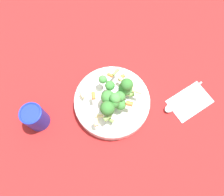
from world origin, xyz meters
TOP-DOWN VIEW (x-y plane):
  - ground_plane at (0.00, 0.00)m, footprint 3.00×3.00m
  - bowl at (0.00, 0.00)m, footprint 0.25×0.25m
  - pasta_salad at (-0.01, -0.01)m, footprint 0.17×0.19m
  - cup at (-0.01, 0.25)m, footprint 0.07×0.07m
  - napkin at (-0.05, -0.26)m, footprint 0.14×0.17m
  - spoon at (-0.05, -0.22)m, footprint 0.09×0.16m

SIDE VIEW (x-z plane):
  - ground_plane at x=0.00m, z-range 0.00..0.00m
  - napkin at x=-0.05m, z-range 0.00..0.01m
  - spoon at x=-0.05m, z-range 0.01..0.02m
  - bowl at x=0.00m, z-range 0.00..0.04m
  - cup at x=-0.01m, z-range 0.00..0.10m
  - pasta_salad at x=-0.01m, z-range 0.04..0.13m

